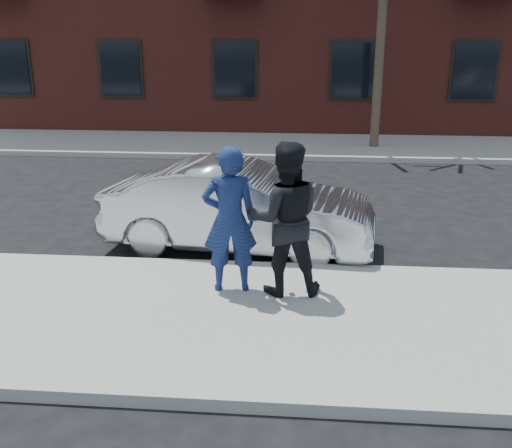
{
  "coord_description": "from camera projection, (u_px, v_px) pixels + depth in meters",
  "views": [
    {
      "loc": [
        2.5,
        -6.94,
        3.65
      ],
      "look_at": [
        1.87,
        0.4,
        1.17
      ],
      "focal_mm": 42.0,
      "sensor_mm": 36.0,
      "label": 1
    }
  ],
  "objects": [
    {
      "name": "far_sidewalk",
      "position": [
        226.0,
        145.0,
        18.52
      ],
      "size": [
        50.0,
        3.5,
        0.15
      ],
      "primitive_type": "cube",
      "color": "gray",
      "rests_on": "ground"
    },
    {
      "name": "man_peacoat",
      "position": [
        285.0,
        219.0,
        7.9
      ],
      "size": [
        1.1,
        0.91,
        2.08
      ],
      "rotation": [
        0.0,
        0.0,
        3.28
      ],
      "color": "black",
      "rests_on": "near_sidewalk"
    },
    {
      "name": "far_curb",
      "position": [
        217.0,
        157.0,
        16.82
      ],
      "size": [
        50.0,
        0.1,
        0.15
      ],
      "primitive_type": "cube",
      "color": "#999691",
      "rests_on": "ground"
    },
    {
      "name": "ground",
      "position": [
        113.0,
        313.0,
        7.92
      ],
      "size": [
        100.0,
        100.0,
        0.0
      ],
      "primitive_type": "plane",
      "color": "black",
      "rests_on": "ground"
    },
    {
      "name": "man_hoodie",
      "position": [
        230.0,
        220.0,
        7.98
      ],
      "size": [
        0.8,
        0.6,
        2.01
      ],
      "rotation": [
        0.0,
        0.0,
        3.31
      ],
      "color": "navy",
      "rests_on": "near_sidewalk"
    },
    {
      "name": "silver_sedan",
      "position": [
        239.0,
        207.0,
        9.95
      ],
      "size": [
        4.62,
        2.07,
        1.47
      ],
      "primitive_type": "imported",
      "rotation": [
        0.0,
        0.0,
        1.45
      ],
      "color": "#B7BABF",
      "rests_on": "ground"
    },
    {
      "name": "near_curb",
      "position": [
        143.0,
        263.0,
        9.36
      ],
      "size": [
        50.0,
        0.1,
        0.15
      ],
      "primitive_type": "cube",
      "color": "#999691",
      "rests_on": "ground"
    },
    {
      "name": "near_sidewalk",
      "position": [
        106.0,
        317.0,
        7.66
      ],
      "size": [
        50.0,
        3.5,
        0.15
      ],
      "primitive_type": "cube",
      "color": "gray",
      "rests_on": "ground"
    }
  ]
}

